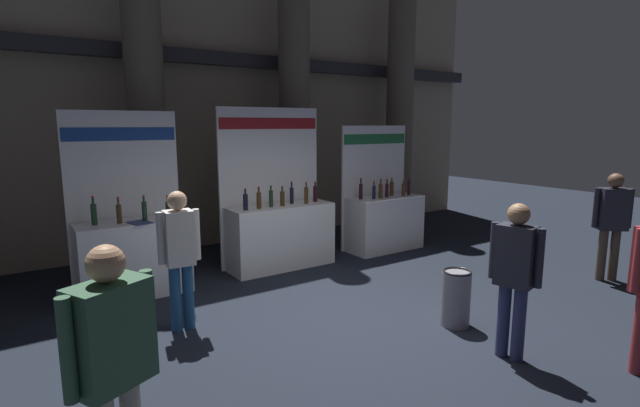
% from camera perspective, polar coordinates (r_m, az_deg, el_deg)
% --- Properties ---
extents(ground_plane, '(26.97, 26.97, 0.00)m').
position_cam_1_polar(ground_plane, '(5.78, 5.03, -14.12)').
color(ground_plane, black).
extents(hall_colonnade, '(13.48, 1.29, 6.38)m').
position_cam_1_polar(hall_colonnade, '(9.16, -12.92, 13.97)').
color(hall_colonnade, tan).
rests_on(hall_colonnade, ground_plane).
extents(exhibitor_booth_0, '(1.49, 0.72, 2.51)m').
position_cam_1_polar(exhibitor_booth_0, '(6.92, -21.73, -5.24)').
color(exhibitor_booth_0, white).
rests_on(exhibitor_booth_0, ground_plane).
extents(exhibitor_booth_1, '(1.82, 0.66, 2.59)m').
position_cam_1_polar(exhibitor_booth_1, '(7.72, -4.92, -3.03)').
color(exhibitor_booth_1, white).
rests_on(exhibitor_booth_1, ground_plane).
extents(exhibitor_booth_2, '(1.51, 0.66, 2.30)m').
position_cam_1_polar(exhibitor_booth_2, '(8.85, 7.71, -1.73)').
color(exhibitor_booth_2, white).
rests_on(exhibitor_booth_2, ground_plane).
extents(trash_bin, '(0.33, 0.33, 0.66)m').
position_cam_1_polar(trash_bin, '(5.78, 16.15, -10.93)').
color(trash_bin, slate).
rests_on(trash_bin, ground_plane).
extents(visitor_0, '(0.30, 0.50, 1.58)m').
position_cam_1_polar(visitor_0, '(5.01, 22.56, -7.38)').
color(visitor_0, navy).
rests_on(visitor_0, ground_plane).
extents(visitor_2, '(0.56, 0.43, 1.65)m').
position_cam_1_polar(visitor_2, '(3.14, -23.86, -16.18)').
color(visitor_2, '#ADA393').
rests_on(visitor_2, ground_plane).
extents(visitor_4, '(0.47, 0.27, 1.60)m').
position_cam_1_polar(visitor_4, '(5.49, -16.67, -5.43)').
color(visitor_4, navy).
rests_on(visitor_4, ground_plane).
extents(visitor_5, '(0.46, 0.44, 1.62)m').
position_cam_1_polar(visitor_5, '(8.17, 31.90, -1.43)').
color(visitor_5, '#47382D').
rests_on(visitor_5, ground_plane).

